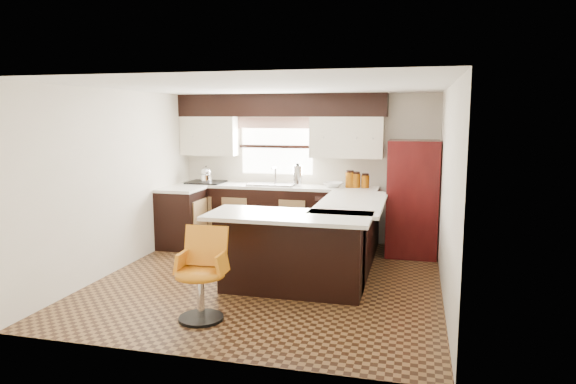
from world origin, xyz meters
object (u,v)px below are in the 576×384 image
(peninsula_return, at_px, (292,254))
(refrigerator, at_px, (413,198))
(peninsula_long, at_px, (348,238))
(bar_chair, at_px, (200,275))

(peninsula_return, bearing_deg, refrigerator, 56.32)
(peninsula_long, distance_m, bar_chair, 2.38)
(peninsula_return, xyz_separation_m, refrigerator, (1.34, 2.01, 0.40))
(peninsula_long, xyz_separation_m, peninsula_return, (-0.53, -0.97, 0.00))
(refrigerator, bearing_deg, peninsula_long, -128.20)
(refrigerator, distance_m, bar_chair, 3.71)
(peninsula_long, height_order, refrigerator, refrigerator)
(peninsula_long, xyz_separation_m, refrigerator, (0.81, 1.04, 0.40))
(peninsula_long, distance_m, peninsula_return, 1.11)
(peninsula_long, relative_size, peninsula_return, 1.18)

